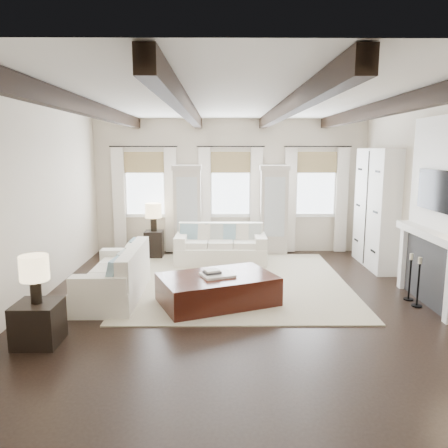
{
  "coord_description": "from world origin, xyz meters",
  "views": [
    {
      "loc": [
        -0.24,
        -6.77,
        2.48
      ],
      "look_at": [
        -0.18,
        0.99,
        1.15
      ],
      "focal_mm": 35.0,
      "sensor_mm": 36.0,
      "label": 1
    }
  ],
  "objects_px": {
    "sofa_left": "(117,278)",
    "side_table_front": "(38,323)",
    "side_table_back": "(154,244)",
    "sofa_back": "(221,247)",
    "ottoman": "(217,290)"
  },
  "relations": [
    {
      "from": "sofa_left",
      "to": "side_table_front",
      "type": "xyz_separation_m",
      "value": [
        -0.6,
        -1.78,
        -0.07
      ]
    },
    {
      "from": "side_table_front",
      "to": "side_table_back",
      "type": "height_order",
      "value": "side_table_back"
    },
    {
      "from": "sofa_back",
      "to": "ottoman",
      "type": "height_order",
      "value": "sofa_back"
    },
    {
      "from": "sofa_back",
      "to": "side_table_back",
      "type": "distance_m",
      "value": 1.61
    },
    {
      "from": "sofa_back",
      "to": "side_table_back",
      "type": "relative_size",
      "value": 3.21
    },
    {
      "from": "sofa_back",
      "to": "sofa_left",
      "type": "relative_size",
      "value": 0.99
    },
    {
      "from": "ottoman",
      "to": "sofa_left",
      "type": "bearing_deg",
      "value": 147.06
    },
    {
      "from": "side_table_front",
      "to": "side_table_back",
      "type": "xyz_separation_m",
      "value": [
        0.8,
        4.59,
        0.04
      ]
    },
    {
      "from": "sofa_left",
      "to": "side_table_back",
      "type": "distance_m",
      "value": 2.82
    },
    {
      "from": "sofa_left",
      "to": "ottoman",
      "type": "bearing_deg",
      "value": -10.51
    },
    {
      "from": "sofa_left",
      "to": "sofa_back",
      "type": "bearing_deg",
      "value": 53.33
    },
    {
      "from": "sofa_back",
      "to": "side_table_back",
      "type": "height_order",
      "value": "sofa_back"
    },
    {
      "from": "sofa_left",
      "to": "side_table_back",
      "type": "height_order",
      "value": "sofa_left"
    },
    {
      "from": "sofa_left",
      "to": "side_table_back",
      "type": "xyz_separation_m",
      "value": [
        0.2,
        2.81,
        -0.03
      ]
    },
    {
      "from": "side_table_back",
      "to": "sofa_back",
      "type": "bearing_deg",
      "value": -16.88
    }
  ]
}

